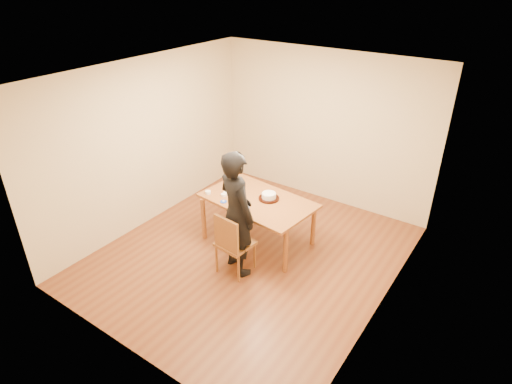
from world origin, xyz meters
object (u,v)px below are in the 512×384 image
Objects in this scene: cake at (269,196)px; dining_table at (258,201)px; cake_plate at (269,198)px; dining_chair at (235,244)px; person at (237,214)px.

dining_table is at bearing -141.58° from cake.
cake reaches higher than dining_table.
dining_table is 0.17m from cake_plate.
cake_plate reaches higher than dining_chair.
dining_chair is 2.09× the size of cake.
cake_plate is at bearing 97.24° from dining_chair.
dining_chair is at bearing 111.34° from person.
person reaches higher than dining_table.
cake_plate is (-0.02, 0.88, 0.31)m from dining_chair.
cake_plate is at bearing 44.85° from dining_table.
cake_plate is (0.13, 0.10, 0.03)m from dining_table.
cake is 0.12× the size of person.
dining_table is 0.18m from cake.
dining_table is at bearing -57.05° from person.
dining_table is 0.91× the size of person.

